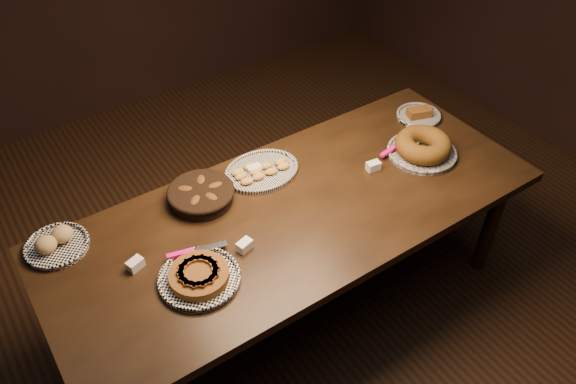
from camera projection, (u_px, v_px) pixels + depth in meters
ground at (295, 304)px, 3.17m from camera, size 5.00×5.00×0.00m
buffet_table at (296, 219)px, 2.72m from camera, size 2.40×1.00×0.75m
apple_tart_plate at (199, 276)px, 2.33m from camera, size 0.37×0.35×0.07m
madeleine_platter at (261, 171)px, 2.85m from camera, size 0.39×0.32×0.05m
bundt_cake_plate at (423, 147)px, 2.95m from camera, size 0.40×0.37×0.11m
croissant_basket at (201, 194)px, 2.68m from camera, size 0.33×0.33×0.08m
bread_roll_plate at (56, 243)px, 2.46m from camera, size 0.28×0.28×0.09m
loaf_plate at (419, 115)px, 3.23m from camera, size 0.25×0.25×0.06m
tent_cards at (292, 194)px, 2.71m from camera, size 1.63×0.48×0.04m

